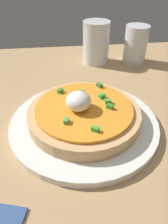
{
  "coord_description": "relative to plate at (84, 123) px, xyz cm",
  "views": [
    {
      "loc": [
        26.32,
        -8.88,
        31.82
      ],
      "look_at": [
        -7.03,
        -4.91,
        6.43
      ],
      "focal_mm": 34.17,
      "sensor_mm": 36.0,
      "label": 1
    }
  ],
  "objects": [
    {
      "name": "dining_table",
      "position": [
        7.03,
        4.91,
        -2.21
      ],
      "size": [
        106.88,
        85.55,
        2.96
      ],
      "primitive_type": "cube",
      "color": "tan",
      "rests_on": "ground"
    },
    {
      "name": "cup_near",
      "position": [
        -29.78,
        19.73,
        4.41
      ],
      "size": [
        7.15,
        7.15,
        11.39
      ],
      "color": "silver",
      "rests_on": "dining_table"
    },
    {
      "name": "plate",
      "position": [
        0.0,
        0.0,
        0.0
      ],
      "size": [
        29.85,
        29.85,
        1.47
      ],
      "primitive_type": "cylinder",
      "color": "white",
      "rests_on": "dining_table"
    },
    {
      "name": "cup_far",
      "position": [
        -31.26,
        7.49,
        4.8
      ],
      "size": [
        8.18,
        8.18,
        12.6
      ],
      "color": "silver",
      "rests_on": "dining_table"
    },
    {
      "name": "pizza",
      "position": [
        0.01,
        -0.05,
        2.45
      ],
      "size": [
        22.2,
        22.2,
        6.73
      ],
      "color": "#DDAC72",
      "rests_on": "plate"
    }
  ]
}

